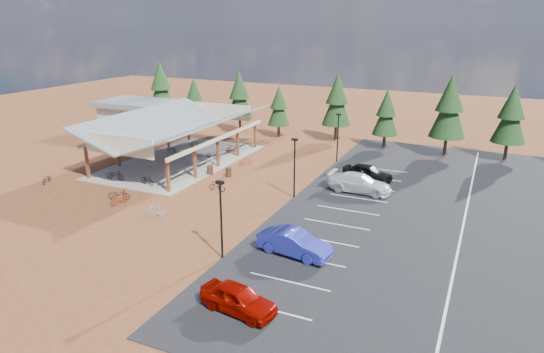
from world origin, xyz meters
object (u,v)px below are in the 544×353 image
object	(u,v)px
bike_16	(217,186)
car_0	(238,299)
bike_8	(47,179)
car_4	(367,173)
bike_13	(156,211)
car_1	(294,243)
bike_6	(212,155)
trash_bin_0	(210,170)
bike_0	(115,175)
bike_4	(147,180)
lamp_post_0	(221,214)
bike_2	(171,149)
bike_11	(119,198)
bike_15	(245,161)
bike_5	(190,160)
trash_bin_1	(229,172)
outbuilding	(141,115)
bike_12	(119,194)
bike_pavilion	(179,126)
lamp_post_2	(338,134)
lamp_post_1	(295,164)
car_3	(360,183)
bike_7	(233,149)
bike_3	(195,145)

from	to	relation	value
bike_16	car_0	xyz separation A→B (m)	(10.53, -15.45, 0.34)
bike_8	car_4	xyz separation A→B (m)	(26.63, 12.87, 0.41)
bike_13	car_1	world-z (taller)	car_1
car_0	car_1	distance (m)	7.06
bike_6	car_0	distance (m)	28.79
trash_bin_0	bike_0	size ratio (longest dim) A/B	0.50
bike_4	bike_16	world-z (taller)	bike_4
lamp_post_0	bike_2	distance (m)	26.66
bike_8	bike_11	bearing A→B (deg)	-31.33
bike_11	bike_2	bearing A→B (deg)	120.90
bike_6	bike_15	world-z (taller)	bike_6
bike_0	bike_5	size ratio (longest dim) A/B	0.98
bike_0	car_0	world-z (taller)	car_0
bike_2	bike_5	world-z (taller)	bike_5
trash_bin_1	bike_11	size ratio (longest dim) A/B	0.49
car_0	car_4	world-z (taller)	car_4
outbuilding	trash_bin_0	distance (m)	23.51
bike_4	bike_16	distance (m)	6.58
bike_12	bike_pavilion	bearing A→B (deg)	-13.95
bike_0	bike_13	world-z (taller)	bike_0
bike_2	car_1	xyz separation A→B (m)	(21.96, -17.25, 0.34)
lamp_post_2	bike_12	distance (m)	22.87
outbuilding	trash_bin_0	size ratio (longest dim) A/B	12.22
bike_13	car_1	bearing A→B (deg)	63.97
lamp_post_1	bike_2	bearing A→B (deg)	157.31
bike_13	bike_4	bearing A→B (deg)	-156.11
bike_6	bike_13	bearing A→B (deg)	-152.97
lamp_post_1	car_3	distance (m)	6.28
lamp_post_1	bike_7	world-z (taller)	lamp_post_1
lamp_post_0	car_3	bearing A→B (deg)	73.34
bike_11	bike_16	distance (m)	8.26
bike_15	bike_3	bearing A→B (deg)	15.91
lamp_post_0	bike_5	distance (m)	20.96
lamp_post_0	bike_6	world-z (taller)	lamp_post_0
bike_pavilion	lamp_post_2	xyz separation A→B (m)	(15.00, 7.00, -0.85)
lamp_post_1	bike_11	size ratio (longest dim) A/B	2.81
bike_11	bike_6	bearing A→B (deg)	100.38
trash_bin_1	bike_5	size ratio (longest dim) A/B	0.50
lamp_post_0	bike_5	bearing A→B (deg)	129.23
bike_7	bike_8	size ratio (longest dim) A/B	1.00
bike_pavilion	trash_bin_1	xyz separation A→B (m)	(7.12, -2.29, -3.37)
bike_8	bike_12	size ratio (longest dim) A/B	0.88
bike_12	car_1	size ratio (longest dim) A/B	0.37
car_4	bike_11	bearing A→B (deg)	139.60
bike_4	car_4	size ratio (longest dim) A/B	0.39
bike_15	car_3	distance (m)	13.19
bike_12	car_4	xyz separation A→B (m)	(17.68, 13.39, 0.36)
bike_6	bike_8	world-z (taller)	bike_6
bike_7	trash_bin_1	bearing A→B (deg)	-158.80
bike_6	bike_4	bearing A→B (deg)	-173.81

